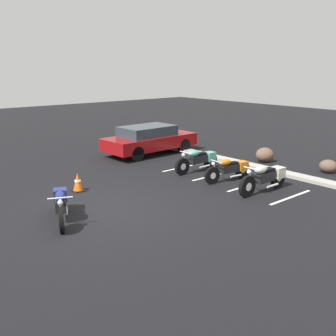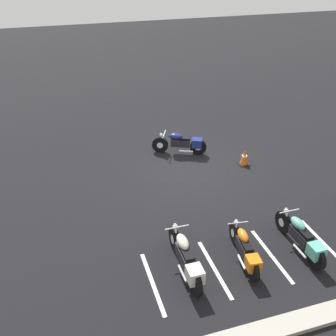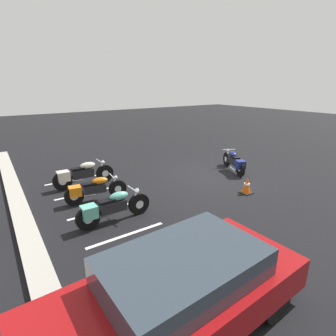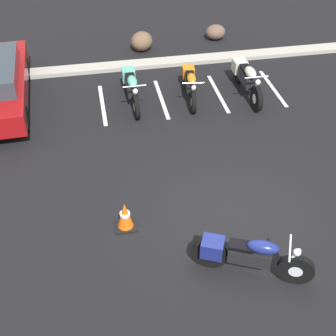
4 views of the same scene
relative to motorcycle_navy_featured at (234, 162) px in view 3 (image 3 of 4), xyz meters
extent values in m
plane|color=black|center=(0.17, 1.15, -0.44)|extent=(60.00, 60.00, 0.00)
cylinder|color=black|center=(0.77, -0.35, -0.13)|extent=(0.62, 0.37, 0.63)
cylinder|color=silver|center=(0.77, -0.35, -0.13)|extent=(0.27, 0.21, 0.24)
cylinder|color=black|center=(-0.57, 0.26, -0.13)|extent=(0.62, 0.37, 0.63)
cylinder|color=silver|center=(-0.57, 0.26, -0.13)|extent=(0.27, 0.21, 0.24)
cube|color=black|center=(0.05, -0.03, 0.02)|extent=(0.77, 0.55, 0.29)
ellipsoid|color=navy|center=(0.23, -0.11, 0.27)|extent=(0.59, 0.45, 0.23)
cube|color=black|center=(-0.09, 0.04, 0.21)|extent=(0.48, 0.38, 0.08)
cube|color=navy|center=(-0.53, 0.24, 0.05)|extent=(0.49, 0.47, 0.32)
cylinder|color=silver|center=(0.67, -0.31, 0.12)|extent=(0.25, 0.16, 0.51)
cylinder|color=silver|center=(0.61, -0.28, 0.37)|extent=(0.28, 0.55, 0.03)
sphere|color=silver|center=(0.73, -0.33, 0.29)|extent=(0.13, 0.13, 0.13)
cylinder|color=silver|center=(-0.11, 0.19, -0.27)|extent=(0.50, 0.28, 0.07)
cylinder|color=black|center=(-1.17, 5.32, -0.12)|extent=(0.12, 0.64, 0.64)
cylinder|color=silver|center=(-1.17, 5.32, -0.12)|extent=(0.13, 0.24, 0.24)
cylinder|color=black|center=(-1.19, 6.82, -0.12)|extent=(0.12, 0.64, 0.64)
cylinder|color=silver|center=(-1.19, 6.82, -0.12)|extent=(0.13, 0.24, 0.24)
cube|color=black|center=(-1.18, 6.12, 0.02)|extent=(0.28, 0.74, 0.29)
ellipsoid|color=#59B29E|center=(-1.18, 5.92, 0.28)|extent=(0.26, 0.55, 0.23)
cube|color=black|center=(-1.19, 6.28, 0.22)|extent=(0.24, 0.43, 0.08)
cube|color=#59B29E|center=(-1.19, 6.77, 0.05)|extent=(0.35, 0.39, 0.33)
cylinder|color=silver|center=(-1.18, 5.44, 0.13)|extent=(0.06, 0.25, 0.52)
cylinder|color=silver|center=(-1.18, 5.49, 0.38)|extent=(0.60, 0.04, 0.03)
sphere|color=silver|center=(-1.17, 5.37, 0.30)|extent=(0.14, 0.14, 0.14)
cylinder|color=silver|center=(-1.05, 6.36, -0.27)|extent=(0.07, 0.53, 0.07)
cylinder|color=black|center=(0.32, 5.32, -0.14)|extent=(0.18, 0.60, 0.59)
cylinder|color=silver|center=(0.32, 5.32, -0.14)|extent=(0.14, 0.24, 0.23)
cylinder|color=black|center=(0.50, 6.70, -0.14)|extent=(0.18, 0.60, 0.59)
cylinder|color=silver|center=(0.50, 6.70, -0.14)|extent=(0.14, 0.24, 0.23)
cube|color=black|center=(0.42, 6.05, -0.01)|extent=(0.33, 0.71, 0.27)
ellipsoid|color=orange|center=(0.39, 5.88, 0.23)|extent=(0.29, 0.53, 0.22)
cube|color=black|center=(0.43, 6.21, 0.17)|extent=(0.26, 0.42, 0.07)
cube|color=orange|center=(0.49, 6.66, 0.02)|extent=(0.37, 0.40, 0.31)
cylinder|color=silver|center=(0.34, 5.42, 0.09)|extent=(0.08, 0.24, 0.48)
cylinder|color=silver|center=(0.34, 5.48, 0.32)|extent=(0.56, 0.10, 0.03)
sphere|color=silver|center=(0.33, 5.36, 0.25)|extent=(0.13, 0.13, 0.13)
cylinder|color=silver|center=(0.57, 6.26, -0.28)|extent=(0.12, 0.50, 0.06)
cylinder|color=black|center=(1.97, 5.11, -0.11)|extent=(0.13, 0.67, 0.67)
cylinder|color=silver|center=(1.97, 5.11, -0.11)|extent=(0.13, 0.26, 0.26)
cylinder|color=black|center=(1.98, 6.69, -0.11)|extent=(0.13, 0.67, 0.67)
cylinder|color=silver|center=(1.98, 6.69, -0.11)|extent=(0.13, 0.26, 0.26)
cube|color=black|center=(1.98, 5.96, 0.05)|extent=(0.29, 0.78, 0.31)
ellipsoid|color=beige|center=(1.98, 5.75, 0.32)|extent=(0.27, 0.57, 0.24)
cube|color=black|center=(1.98, 6.13, 0.25)|extent=(0.25, 0.45, 0.08)
cube|color=beige|center=(1.98, 6.64, 0.08)|extent=(0.37, 0.41, 0.35)
cylinder|color=silver|center=(1.97, 5.24, 0.16)|extent=(0.06, 0.27, 0.54)
cylinder|color=silver|center=(1.97, 5.30, 0.42)|extent=(0.63, 0.04, 0.04)
sphere|color=silver|center=(1.97, 5.17, 0.34)|extent=(0.14, 0.14, 0.14)
cylinder|color=silver|center=(2.12, 6.21, -0.26)|extent=(0.07, 0.56, 0.07)
cylinder|color=black|center=(-4.09, 8.06, -0.12)|extent=(0.24, 0.65, 0.64)
cylinder|color=black|center=(-5.57, 5.26, -0.12)|extent=(0.24, 0.65, 0.64)
cylinder|color=black|center=(-3.99, 5.31, -0.12)|extent=(0.24, 0.65, 0.64)
cube|color=maroon|center=(-4.83, 6.66, 0.12)|extent=(1.95, 4.36, 0.55)
cube|color=#2D3842|center=(-4.82, 6.51, 0.62)|extent=(1.59, 2.46, 0.45)
cube|color=#A8A399|center=(0.17, 8.19, -0.38)|extent=(18.00, 0.50, 0.12)
cube|color=black|center=(-1.92, 1.49, -0.43)|extent=(0.40, 0.40, 0.03)
cone|color=#EA590F|center=(-1.92, 1.49, -0.14)|extent=(0.32, 0.32, 0.60)
cylinder|color=white|center=(-1.92, 1.49, -0.11)|extent=(0.20, 0.20, 0.06)
cube|color=white|center=(-2.00, 6.12, -0.44)|extent=(0.10, 2.10, 0.00)
cube|color=white|center=(-0.38, 6.12, -0.44)|extent=(0.10, 2.10, 0.00)
cube|color=white|center=(1.24, 6.12, -0.44)|extent=(0.10, 2.10, 0.00)
cube|color=white|center=(2.86, 6.12, -0.44)|extent=(0.10, 2.10, 0.00)
camera|label=1|loc=(9.09, -4.09, 3.42)|focal=42.00mm
camera|label=2|loc=(4.53, 12.74, 6.73)|focal=42.00mm
camera|label=3|loc=(-7.35, 8.52, 3.18)|focal=28.00mm
camera|label=4|loc=(-2.30, -4.92, 6.18)|focal=50.00mm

